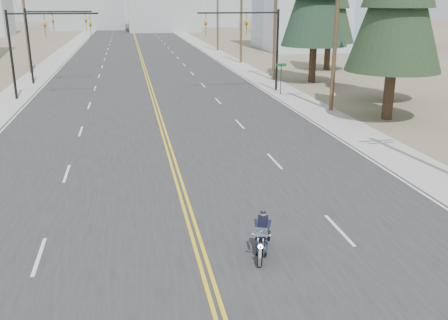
% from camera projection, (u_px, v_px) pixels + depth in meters
% --- Properties ---
extents(ground_plane, '(400.00, 400.00, 0.00)m').
position_uv_depth(ground_plane, '(219.00, 314.00, 12.77)').
color(ground_plane, '#776D56').
rests_on(ground_plane, ground).
extents(road, '(20.00, 200.00, 0.01)m').
position_uv_depth(road, '(139.00, 52.00, 78.25)').
color(road, '#303033').
rests_on(road, ground).
extents(sidewalk_left, '(3.00, 200.00, 0.01)m').
position_uv_depth(sidewalk_left, '(63.00, 53.00, 76.19)').
color(sidewalk_left, '#A5A5A0').
rests_on(sidewalk_left, ground).
extents(sidewalk_right, '(3.00, 200.00, 0.01)m').
position_uv_depth(sidewalk_right, '(212.00, 51.00, 80.31)').
color(sidewalk_right, '#A5A5A0').
rests_on(sidewalk_right, ground).
extents(traffic_mast_left, '(7.10, 0.26, 7.00)m').
position_uv_depth(traffic_mast_left, '(36.00, 37.00, 39.59)').
color(traffic_mast_left, black).
rests_on(traffic_mast_left, ground).
extents(traffic_mast_right, '(7.10, 0.26, 7.00)m').
position_uv_depth(traffic_mast_right, '(255.00, 34.00, 42.81)').
color(traffic_mast_right, black).
rests_on(traffic_mast_right, ground).
extents(traffic_mast_far, '(6.10, 0.26, 7.00)m').
position_uv_depth(traffic_mast_far, '(46.00, 32.00, 47.04)').
color(traffic_mast_far, black).
rests_on(traffic_mast_far, ground).
extents(street_sign, '(0.90, 0.06, 2.62)m').
position_uv_depth(street_sign, '(281.00, 73.00, 42.22)').
color(street_sign, black).
rests_on(street_sign, ground).
extents(utility_pole_b, '(2.20, 0.30, 11.50)m').
position_uv_depth(utility_pole_b, '(336.00, 26.00, 34.70)').
color(utility_pole_b, brown).
rests_on(utility_pole_b, ground).
extents(utility_pole_c, '(2.20, 0.30, 11.00)m').
position_uv_depth(utility_pole_c, '(275.00, 21.00, 48.81)').
color(utility_pole_c, brown).
rests_on(utility_pole_c, ground).
extents(utility_pole_d, '(2.20, 0.30, 11.50)m').
position_uv_depth(utility_pole_d, '(241.00, 15.00, 62.76)').
color(utility_pole_d, brown).
rests_on(utility_pole_d, ground).
extents(utility_pole_e, '(2.20, 0.30, 11.00)m').
position_uv_depth(utility_pole_e, '(218.00, 14.00, 78.74)').
color(utility_pole_e, brown).
rests_on(utility_pole_e, ground).
extents(utility_pole_left, '(2.20, 0.30, 10.50)m').
position_uv_depth(utility_pole_left, '(26.00, 22.00, 53.77)').
color(utility_pole_left, brown).
rests_on(utility_pole_left, ground).
extents(haze_bldg_b, '(18.00, 14.00, 14.00)m').
position_uv_depth(haze_bldg_b, '(163.00, 3.00, 129.01)').
color(haze_bldg_b, '#ADB2B7').
rests_on(haze_bldg_b, ground).
extents(haze_bldg_e, '(14.00, 14.00, 12.00)m').
position_uv_depth(haze_bldg_e, '(212.00, 6.00, 155.74)').
color(haze_bldg_e, '#B7BCC6').
rests_on(haze_bldg_e, ground).
extents(motorcyclist, '(1.32, 1.97, 1.42)m').
position_uv_depth(motorcyclist, '(262.00, 235.00, 15.52)').
color(motorcyclist, black).
rests_on(motorcyclist, ground).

